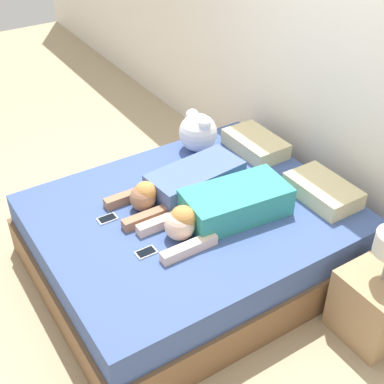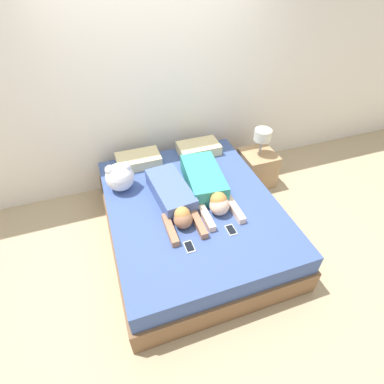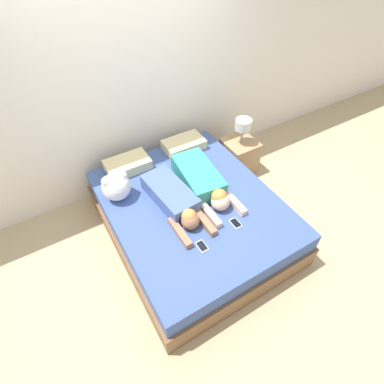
# 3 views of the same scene
# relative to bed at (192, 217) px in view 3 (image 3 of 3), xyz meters

# --- Properties ---
(ground_plane) EXTENTS (12.00, 12.00, 0.00)m
(ground_plane) POSITION_rel_bed_xyz_m (0.00, 0.00, -0.26)
(ground_plane) COLOR tan
(wall_back) EXTENTS (12.00, 0.06, 2.60)m
(wall_back) POSITION_rel_bed_xyz_m (0.00, 1.24, 1.04)
(wall_back) COLOR white
(wall_back) RESTS_ON ground_plane
(bed) EXTENTS (1.80, 2.18, 0.52)m
(bed) POSITION_rel_bed_xyz_m (0.00, 0.00, 0.00)
(bed) COLOR brown
(bed) RESTS_ON ground_plane
(pillow_head_left) EXTENTS (0.52, 0.32, 0.13)m
(pillow_head_left) POSITION_rel_bed_xyz_m (-0.39, 0.87, 0.33)
(pillow_head_left) COLOR beige
(pillow_head_left) RESTS_ON bed
(pillow_head_right) EXTENTS (0.52, 0.32, 0.13)m
(pillow_head_right) POSITION_rel_bed_xyz_m (0.39, 0.87, 0.33)
(pillow_head_right) COLOR beige
(pillow_head_right) RESTS_ON bed
(person_left) EXTENTS (0.40, 1.03, 0.21)m
(person_left) POSITION_rel_bed_xyz_m (-0.19, 0.04, 0.36)
(person_left) COLOR #4C66A5
(person_left) RESTS_ON bed
(person_right) EXTENTS (0.44, 1.06, 0.23)m
(person_right) POSITION_rel_bed_xyz_m (0.21, 0.12, 0.37)
(person_right) COLOR teal
(person_right) RESTS_ON bed
(cell_phone_left) EXTENTS (0.08, 0.13, 0.01)m
(cell_phone_left) POSITION_rel_bed_xyz_m (-0.22, -0.55, 0.27)
(cell_phone_left) COLOR silver
(cell_phone_left) RESTS_ON bed
(cell_phone_right) EXTENTS (0.08, 0.13, 0.01)m
(cell_phone_right) POSITION_rel_bed_xyz_m (0.23, -0.49, 0.27)
(cell_phone_right) COLOR silver
(cell_phone_right) RESTS_ON bed
(plush_toy) EXTENTS (0.31, 0.31, 0.33)m
(plush_toy) POSITION_rel_bed_xyz_m (-0.66, 0.48, 0.43)
(plush_toy) COLOR white
(plush_toy) RESTS_ON bed
(nightstand) EXTENTS (0.43, 0.43, 0.83)m
(nightstand) POSITION_rel_bed_xyz_m (1.17, 0.64, 0.02)
(nightstand) COLOR tan
(nightstand) RESTS_ON ground_plane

